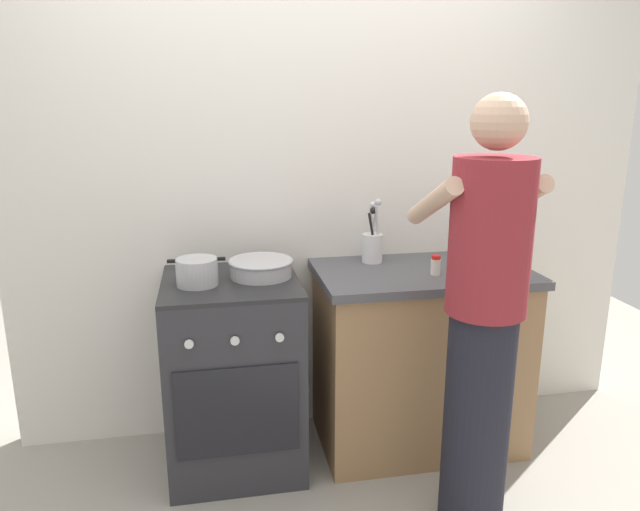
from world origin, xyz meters
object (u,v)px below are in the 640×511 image
object	(u,v)px
utensil_crock	(373,244)
spice_bottle	(436,265)
pot	(197,272)
person	(483,321)
mixing_bowl	(261,267)
oil_bottle	(470,249)
stove_range	(234,373)

from	to	relation	value
utensil_crock	spice_bottle	size ratio (longest dim) A/B	3.41
pot	person	world-z (taller)	person
mixing_bowl	person	distance (m)	1.00
utensil_crock	oil_bottle	world-z (taller)	utensil_crock
utensil_crock	person	bearing A→B (deg)	-73.35
stove_range	oil_bottle	world-z (taller)	oil_bottle
stove_range	spice_bottle	bearing A→B (deg)	-5.87
mixing_bowl	person	bearing A→B (deg)	-37.93
pot	mixing_bowl	bearing A→B (deg)	14.62
person	mixing_bowl	bearing A→B (deg)	142.07
pot	spice_bottle	size ratio (longest dim) A/B	2.65
stove_range	utensil_crock	xyz separation A→B (m)	(0.70, 0.17, 0.54)
utensil_crock	person	distance (m)	0.80
pot	utensil_crock	bearing A→B (deg)	14.49
utensil_crock	oil_bottle	size ratio (longest dim) A/B	1.39
utensil_crock	spice_bottle	distance (m)	0.35
oil_bottle	person	size ratio (longest dim) A/B	0.13
stove_range	spice_bottle	size ratio (longest dim) A/B	9.74
spice_bottle	oil_bottle	size ratio (longest dim) A/B	0.41
stove_range	utensil_crock	size ratio (longest dim) A/B	2.85
spice_bottle	person	xyz separation A→B (m)	(0.00, -0.49, -0.08)
mixing_bowl	spice_bottle	distance (m)	0.79
stove_range	pot	world-z (taller)	pot
utensil_crock	oil_bottle	distance (m)	0.46
utensil_crock	person	world-z (taller)	person
stove_range	utensil_crock	bearing A→B (deg)	13.89
oil_bottle	person	world-z (taller)	person
oil_bottle	person	distance (m)	0.60
utensil_crock	stove_range	bearing A→B (deg)	-166.11
pot	mixing_bowl	size ratio (longest dim) A/B	0.84
spice_bottle	person	distance (m)	0.50
stove_range	oil_bottle	distance (m)	1.24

